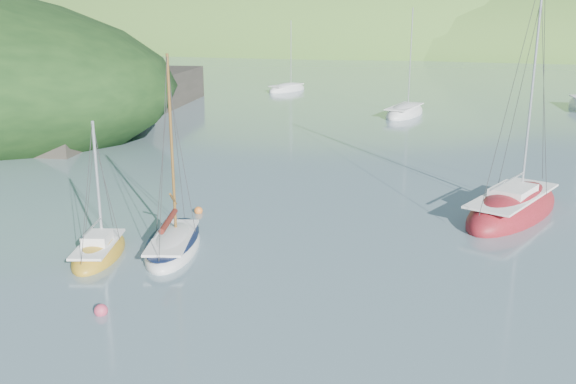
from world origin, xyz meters
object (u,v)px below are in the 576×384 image
(distant_sloop_c, at_px, (287,90))
(daysailer_white, at_px, (173,245))
(distant_sloop_a, at_px, (405,113))
(sailboat_yellow, at_px, (99,252))
(sloop_red, at_px, (512,210))

(distant_sloop_c, bearing_deg, daysailer_white, -57.24)
(daysailer_white, xyz_separation_m, distant_sloop_a, (3.73, 39.34, -0.02))
(sailboat_yellow, height_order, distant_sloop_a, distant_sloop_a)
(daysailer_white, xyz_separation_m, sloop_red, (13.61, 9.74, 0.03))
(daysailer_white, relative_size, sloop_red, 0.67)
(distant_sloop_a, distance_m, distant_sloop_c, 22.42)
(sloop_red, xyz_separation_m, distant_sloop_a, (-9.88, 29.60, -0.05))
(sloop_red, distance_m, distant_sloop_a, 31.21)
(daysailer_white, distance_m, distant_sloop_a, 39.51)
(sailboat_yellow, bearing_deg, distant_sloop_a, 63.40)
(daysailer_white, bearing_deg, sailboat_yellow, -165.68)
(sailboat_yellow, relative_size, distant_sloop_c, 0.65)
(daysailer_white, xyz_separation_m, sailboat_yellow, (-2.58, -1.59, -0.04))
(sailboat_yellow, distance_m, distant_sloop_a, 41.41)
(sloop_red, height_order, distant_sloop_c, sloop_red)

